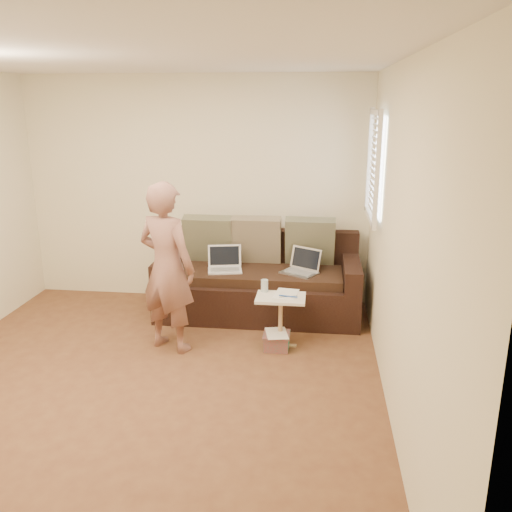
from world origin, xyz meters
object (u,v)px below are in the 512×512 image
sofa (259,277)px  striped_box (277,341)px  laptop_silver (299,274)px  laptop_white (225,271)px  drinking_glass (264,286)px  person (167,267)px  side_table (280,322)px

sofa → striped_box: size_ratio=8.62×
laptop_silver → laptop_white: 0.81m
drinking_glass → striped_box: 0.54m
sofa → laptop_silver: bearing=-12.9°
person → sofa: bearing=-105.7°
person → striped_box: 1.26m
side_table → drinking_glass: (-0.17, 0.12, 0.32)m
laptop_white → person: size_ratio=0.22×
laptop_silver → person: bearing=-113.8°
person → striped_box: person is taller
laptop_silver → side_table: laptop_silver is taller
side_table → striped_box: side_table is taller
side_table → sofa: bearing=110.4°
laptop_silver → drinking_glass: bearing=-87.4°
laptop_white → sofa: bearing=5.1°
laptop_silver → side_table: (-0.15, -0.71, -0.26)m
laptop_white → drinking_glass: 0.77m
sofa → striped_box: 0.97m
laptop_white → person: bearing=-126.6°
laptop_silver → striped_box: laptop_silver is taller
sofa → laptop_white: size_ratio=6.03×
laptop_white → person: (-0.39, -0.85, 0.29)m
laptop_white → striped_box: (0.63, -0.76, -0.44)m
sofa → drinking_glass: sofa is taller
person → drinking_glass: size_ratio=13.55×
laptop_silver → person: (-1.20, -0.86, 0.29)m
laptop_white → striped_box: 1.08m
sofa → person: 1.28m
laptop_silver → side_table: 0.77m
drinking_glass → striped_box: bearing=-52.2°
person → side_table: 1.20m
person → drinking_glass: bearing=-140.9°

